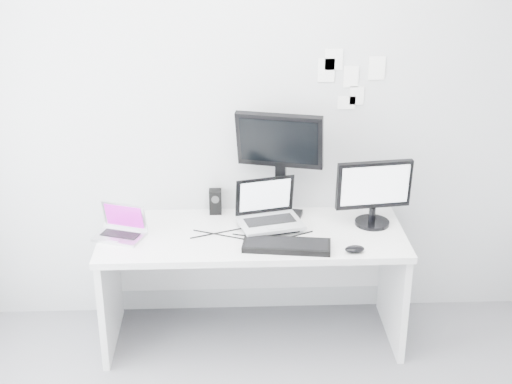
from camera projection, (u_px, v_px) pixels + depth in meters
back_wall at (250, 115)px, 4.32m from camera, size 3.60×0.00×3.60m
desk at (253, 286)px, 4.38m from camera, size 1.80×0.70×0.73m
macbook at (118, 222)px, 4.14m from camera, size 0.33×0.28×0.20m
speaker at (215, 202)px, 4.47m from camera, size 0.10×0.10×0.15m
dell_laptop at (271, 206)px, 4.23m from camera, size 0.42×0.36×0.30m
rear_monitor at (280, 164)px, 4.31m from camera, size 0.55×0.31×0.70m
samsung_monitor at (374, 192)px, 4.27m from camera, size 0.48×0.27×0.42m
keyboard at (287, 246)px, 4.05m from camera, size 0.52×0.24×0.03m
mouse at (355, 249)px, 4.01m from camera, size 0.12×0.09×0.04m
wall_note_0 at (326, 70)px, 4.23m from camera, size 0.10×0.00×0.14m
wall_note_1 at (351, 77)px, 4.25m from camera, size 0.09×0.00×0.13m
wall_note_2 at (377, 68)px, 4.23m from camera, size 0.10×0.00×0.14m
wall_note_3 at (346, 103)px, 4.31m from camera, size 0.11×0.00×0.08m
wall_note_4 at (357, 96)px, 4.30m from camera, size 0.09×0.00×0.11m
wall_note_5 at (334, 59)px, 4.20m from camera, size 0.11×0.00×0.13m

